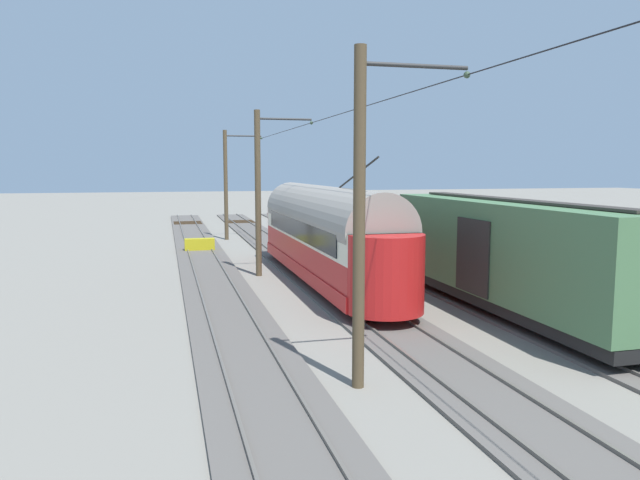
{
  "coord_description": "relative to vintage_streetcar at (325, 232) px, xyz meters",
  "views": [
    {
      "loc": [
        6.83,
        25.68,
        5.06
      ],
      "look_at": [
        0.45,
        0.99,
        2.03
      ],
      "focal_mm": 33.84,
      "sensor_mm": 36.0,
      "label": 1
    }
  ],
  "objects": [
    {
      "name": "track_streetcar_siding",
      "position": [
        -4.82,
        -0.46,
        -2.21
      ],
      "size": [
        2.8,
        80.0,
        0.18
      ],
      "color": "#56514C",
      "rests_on": "ground"
    },
    {
      "name": "switch_stand",
      "position": [
        -6.23,
        -9.6,
        -1.56
      ],
      "size": [
        0.5,
        0.3,
        1.24
      ],
      "color": "black",
      "rests_on": "ground"
    },
    {
      "name": "ground_plane",
      "position": [
        0.0,
        -0.15,
        -2.26
      ],
      "size": [
        220.0,
        220.0,
        0.0
      ],
      "primitive_type": "plane",
      "color": "gray"
    },
    {
      "name": "vintage_streetcar",
      "position": [
        0.0,
        0.0,
        0.0
      ],
      "size": [
        2.65,
        17.54,
        5.29
      ],
      "color": "red",
      "rests_on": "ground"
    },
    {
      "name": "coach_adjacent",
      "position": [
        -4.82,
        7.07,
        -0.1
      ],
      "size": [
        2.96,
        13.44,
        3.85
      ],
      "color": "#477047",
      "rests_on": "ground"
    },
    {
      "name": "overhead_wire_run",
      "position": [
        0.04,
        4.33,
        4.95
      ],
      "size": [
        2.59,
        49.44,
        0.18
      ],
      "color": "black",
      "rests_on": "ground"
    },
    {
      "name": "catenary_pole_mid_far",
      "position": [
        2.51,
        12.63,
        1.78
      ],
      "size": [
        2.8,
        0.28,
        7.75
      ],
      "color": "#4C3D28",
      "rests_on": "ground"
    },
    {
      "name": "track_end_bumper",
      "position": [
        4.82,
        -11.79,
        -1.86
      ],
      "size": [
        1.8,
        0.6,
        0.8
      ],
      "primitive_type": "cube",
      "color": "#B2A519",
      "rests_on": "ground"
    },
    {
      "name": "track_adjacent_siding",
      "position": [
        0.0,
        -0.46,
        -2.21
      ],
      "size": [
        2.8,
        80.0,
        0.18
      ],
      "color": "#56514C",
      "rests_on": "ground"
    },
    {
      "name": "track_third_siding",
      "position": [
        4.82,
        -0.46,
        -2.21
      ],
      "size": [
        2.8,
        80.0,
        0.18
      ],
      "color": "#56514C",
      "rests_on": "ground"
    },
    {
      "name": "catenary_pole_mid_near",
      "position": [
        2.51,
        -2.51,
        1.78
      ],
      "size": [
        2.8,
        0.28,
        7.75
      ],
      "color": "#4C3D28",
      "rests_on": "ground"
    },
    {
      "name": "catenary_pole_foreground",
      "position": [
        2.51,
        -17.66,
        1.78
      ],
      "size": [
        2.8,
        0.28,
        7.75
      ],
      "color": "#4C3D28",
      "rests_on": "ground"
    }
  ]
}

